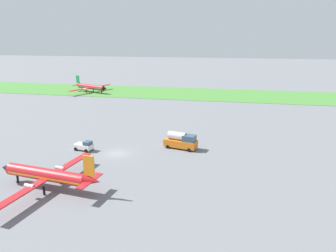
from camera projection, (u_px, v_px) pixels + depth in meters
ground_plane at (117, 153)px, 59.12m from camera, size 600.00×600.00×0.00m
grass_taxiway_strip at (178, 93)px, 123.47m from camera, size 360.00×28.00×0.08m
airplane_taxiing_turboprop at (90, 87)px, 124.54m from camera, size 17.35×20.02×6.32m
airplane_foreground_turboprop at (48, 175)px, 44.75m from camera, size 17.23×20.07×6.02m
fuel_truck_near_gate at (181, 141)px, 61.47m from camera, size 6.88×3.84×3.29m
pushback_tug_midfield at (84, 146)px, 60.56m from camera, size 3.91×2.71×1.95m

